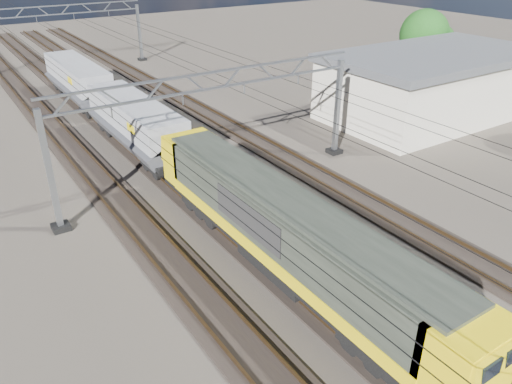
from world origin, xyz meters
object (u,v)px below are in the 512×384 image
hopper_wagon_lead (135,121)px  tree_far (428,36)px  catenary_gantry_mid (216,126)px  hopper_wagon_mid (78,79)px  catenary_gantry_far (59,36)px  industrial_shed (433,84)px  locomotive (285,231)px

hopper_wagon_lead → tree_far: tree_far is taller
catenary_gantry_mid → hopper_wagon_mid: catenary_gantry_mid is taller
catenary_gantry_mid → catenary_gantry_far: bearing=90.0°
tree_far → catenary_gantry_far: bearing=139.2°
catenary_gantry_far → tree_far: bearing=-40.8°
catenary_gantry_far → tree_far: 40.09m
industrial_shed → tree_far: bearing=43.1°
catenary_gantry_mid → hopper_wagon_mid: (-2.00, 22.28, -1.67)m
locomotive → hopper_wagon_mid: (-0.00, 31.90, -0.09)m
industrial_shed → catenary_gantry_far: bearing=122.9°
catenary_gantry_far → industrial_shed: (22.00, -34.00, -1.18)m
tree_far → industrial_shed: bearing=-136.9°
locomotive → industrial_shed: (24.00, 11.62, 0.40)m
catenary_gantry_mid → hopper_wagon_lead: size_ratio=1.53×
catenary_gantry_far → hopper_wagon_lead: size_ratio=1.53×
hopper_wagon_lead → tree_far: 32.46m
hopper_wagon_mid → catenary_gantry_mid: bearing=-84.9°
hopper_wagon_lead → hopper_wagon_mid: (0.00, 14.20, 0.00)m
catenary_gantry_mid → tree_far: tree_far is taller
catenary_gantry_mid → hopper_wagon_lead: bearing=103.9°
hopper_wagon_lead → locomotive: bearing=-90.0°
industrial_shed → tree_far: tree_far is taller
hopper_wagon_mid → tree_far: (32.32, -12.49, 2.49)m
catenary_gantry_far → tree_far: (30.32, -26.21, 0.81)m
catenary_gantry_far → hopper_wagon_mid: (-2.00, -13.72, -1.67)m
catenary_gantry_mid → industrial_shed: (22.00, 2.00, -1.18)m
catenary_gantry_far → hopper_wagon_mid: catenary_gantry_far is taller
catenary_gantry_mid → hopper_wagon_lead: catenary_gantry_mid is taller
catenary_gantry_mid → hopper_wagon_lead: (-2.00, 8.08, -1.67)m
hopper_wagon_lead → industrial_shed: 24.76m
hopper_wagon_lead → tree_far: size_ratio=1.76×
hopper_wagon_mid → industrial_shed: bearing=-40.2°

